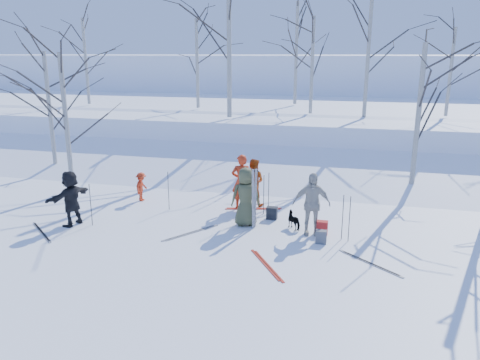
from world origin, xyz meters
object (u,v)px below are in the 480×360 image
(skier_red_north, at_px, (242,182))
(skier_olive_center, at_px, (246,197))
(skier_redor_behind, at_px, (253,182))
(backpack_grey, at_px, (321,237))
(skier_red_seated, at_px, (141,187))
(skier_cream_east, at_px, (311,204))
(backpack_dark, at_px, (272,213))
(skier_grey_west, at_px, (71,198))
(backpack_red, at_px, (322,228))
(dog, at_px, (295,220))

(skier_red_north, bearing_deg, skier_olive_center, 95.42)
(skier_redor_behind, bearing_deg, backpack_grey, 137.84)
(skier_red_seated, xyz_separation_m, skier_cream_east, (6.27, -1.77, 0.41))
(backpack_grey, relative_size, backpack_dark, 0.95)
(skier_red_north, relative_size, backpack_grey, 5.01)
(backpack_grey, bearing_deg, skier_red_seated, 160.08)
(skier_olive_center, xyz_separation_m, skier_red_seated, (-4.23, 1.51, -0.39))
(skier_grey_west, bearing_deg, skier_red_north, 136.71)
(skier_cream_east, relative_size, backpack_red, 4.46)
(skier_redor_behind, bearing_deg, backpack_red, 144.97)
(skier_olive_center, distance_m, skier_red_seated, 4.51)
(skier_grey_west, distance_m, dog, 6.92)
(skier_red_seated, relative_size, skier_cream_east, 0.56)
(backpack_grey, distance_m, backpack_dark, 2.36)
(dog, xyz_separation_m, backpack_grey, (0.88, -0.96, -0.08))
(skier_redor_behind, relative_size, dog, 2.63)
(dog, xyz_separation_m, backpack_dark, (-0.83, 0.67, -0.07))
(skier_red_north, xyz_separation_m, skier_redor_behind, (0.30, 0.47, -0.12))
(backpack_grey, bearing_deg, skier_grey_west, -177.09)
(skier_cream_east, bearing_deg, skier_grey_west, 178.68)
(skier_red_north, relative_size, backpack_dark, 4.76)
(skier_cream_east, height_order, backpack_dark, skier_cream_east)
(skier_olive_center, bearing_deg, backpack_red, 154.56)
(skier_red_north, height_order, skier_cream_east, skier_red_north)
(skier_red_seated, distance_m, backpack_red, 6.85)
(skier_red_seated, bearing_deg, backpack_grey, -109.41)
(skier_red_north, distance_m, backpack_red, 3.48)
(skier_red_seated, distance_m, skier_grey_west, 2.99)
(skier_red_north, bearing_deg, skier_grey_west, 18.07)
(skier_grey_west, distance_m, backpack_dark, 6.31)
(backpack_dark, bearing_deg, skier_redor_behind, 125.37)
(skier_red_seated, height_order, backpack_grey, skier_red_seated)
(skier_olive_center, xyz_separation_m, skier_cream_east, (2.04, -0.26, 0.02))
(skier_redor_behind, distance_m, skier_grey_west, 6.01)
(skier_cream_east, height_order, backpack_grey, skier_cream_east)
(skier_red_north, height_order, skier_red_seated, skier_red_north)
(skier_olive_center, bearing_deg, skier_grey_west, -5.99)
(skier_grey_west, bearing_deg, skier_olive_center, 119.58)
(skier_olive_center, distance_m, backpack_red, 2.50)
(backpack_red, bearing_deg, dog, 160.67)
(skier_redor_behind, height_order, skier_red_seated, skier_redor_behind)
(backpack_red, bearing_deg, backpack_dark, 150.06)
(skier_olive_center, height_order, backpack_dark, skier_olive_center)
(backpack_red, relative_size, backpack_grey, 1.11)
(skier_red_north, bearing_deg, backpack_dark, 133.27)
(skier_red_north, bearing_deg, backpack_red, 135.51)
(skier_cream_east, relative_size, backpack_grey, 4.93)
(dog, bearing_deg, skier_redor_behind, -94.61)
(skier_grey_west, relative_size, backpack_dark, 4.34)
(skier_grey_west, bearing_deg, skier_red_seated, 175.95)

